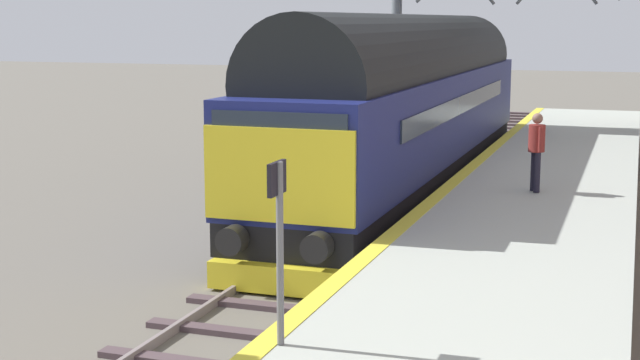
% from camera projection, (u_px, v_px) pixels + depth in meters
% --- Properties ---
extents(ground_plane, '(140.00, 140.00, 0.00)m').
position_uv_depth(ground_plane, '(326.00, 259.00, 17.72)').
color(ground_plane, '#656056').
rests_on(ground_plane, ground).
extents(track_main, '(2.50, 60.00, 0.15)m').
position_uv_depth(track_main, '(326.00, 256.00, 17.71)').
color(track_main, gray).
rests_on(track_main, ground).
extents(station_platform, '(4.00, 44.00, 1.01)m').
position_uv_depth(station_platform, '(516.00, 249.00, 16.47)').
color(station_platform, '#AEB6AA').
rests_on(station_platform, ground).
extents(diesel_locomotive, '(2.74, 18.53, 4.68)m').
position_uv_depth(diesel_locomotive, '(410.00, 102.00, 23.45)').
color(diesel_locomotive, black).
rests_on(diesel_locomotive, ground).
extents(signal_post_mid, '(0.44, 0.22, 4.18)m').
position_uv_depth(signal_post_mid, '(301.00, 99.00, 21.77)').
color(signal_post_mid, gray).
rests_on(signal_post_mid, ground).
extents(platform_number_sign, '(0.10, 0.44, 2.04)m').
position_uv_depth(platform_number_sign, '(279.00, 225.00, 9.94)').
color(platform_number_sign, slate).
rests_on(platform_number_sign, station_platform).
extents(waiting_passenger, '(0.46, 0.47, 1.64)m').
position_uv_depth(waiting_passenger, '(536.00, 145.00, 19.03)').
color(waiting_passenger, '#262434').
rests_on(waiting_passenger, station_platform).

